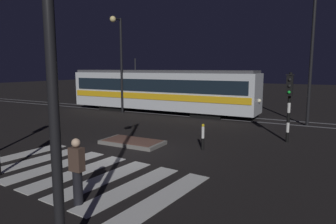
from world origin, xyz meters
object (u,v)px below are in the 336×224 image
(tram, at_px, (160,90))
(pedestrian_waiting_at_kerb, at_px, (77,171))
(street_lamp_trackside_left, at_px, (119,53))
(street_lamp_trackside_right, at_px, (312,42))
(bollard_island_edge, at_px, (203,137))
(traffic_light_corner_far_right, at_px, (289,97))

(tram, bearing_deg, pedestrian_waiting_at_kerb, -67.40)
(street_lamp_trackside_left, height_order, tram, street_lamp_trackside_left)
(tram, bearing_deg, street_lamp_trackside_right, -4.08)
(pedestrian_waiting_at_kerb, bearing_deg, street_lamp_trackside_right, 73.29)
(street_lamp_trackside_right, distance_m, bollard_island_edge, 9.54)
(traffic_light_corner_far_right, height_order, bollard_island_edge, traffic_light_corner_far_right)
(street_lamp_trackside_right, bearing_deg, pedestrian_waiting_at_kerb, -106.71)
(traffic_light_corner_far_right, height_order, tram, tram)
(street_lamp_trackside_left, relative_size, pedestrian_waiting_at_kerb, 4.15)
(traffic_light_corner_far_right, distance_m, street_lamp_trackside_left, 13.31)
(traffic_light_corner_far_right, distance_m, street_lamp_trackside_right, 5.48)
(street_lamp_trackside_right, relative_size, pedestrian_waiting_at_kerb, 4.53)
(traffic_light_corner_far_right, distance_m, pedestrian_waiting_at_kerb, 10.20)
(traffic_light_corner_far_right, relative_size, tram, 0.21)
(street_lamp_trackside_left, xyz_separation_m, street_lamp_trackside_right, (13.00, 0.83, 0.35))
(street_lamp_trackside_right, bearing_deg, tram, 175.92)
(traffic_light_corner_far_right, relative_size, street_lamp_trackside_right, 0.42)
(street_lamp_trackside_left, distance_m, street_lamp_trackside_right, 13.04)
(traffic_light_corner_far_right, bearing_deg, bollard_island_edge, -133.71)
(street_lamp_trackside_left, bearing_deg, tram, 31.48)
(street_lamp_trackside_right, distance_m, tram, 10.91)
(traffic_light_corner_far_right, bearing_deg, pedestrian_waiting_at_kerb, -111.69)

